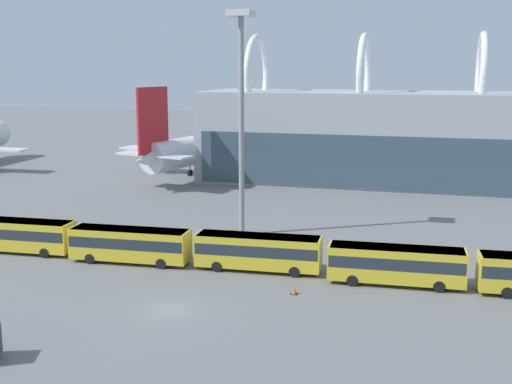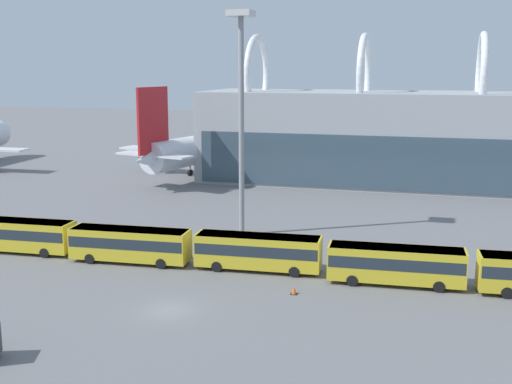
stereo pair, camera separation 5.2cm
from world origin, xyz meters
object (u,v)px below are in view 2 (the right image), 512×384
object	(u,v)px
shuttle_bus_3	(258,250)
floodlight_mast	(241,90)
shuttle_bus_4	(396,263)
shuttle_bus_1	(18,234)
traffic_cone_1	(294,291)
shuttle_bus_2	(130,243)
airliner_at_gate_far	(207,148)

from	to	relation	value
shuttle_bus_3	floodlight_mast	size ratio (longest dim) A/B	0.48
shuttle_bus_4	floodlight_mast	xyz separation A→B (m)	(-17.86, 12.68, 14.21)
shuttle_bus_1	shuttle_bus_4	size ratio (longest dim) A/B	1.00
shuttle_bus_1	traffic_cone_1	distance (m)	30.21
traffic_cone_1	floodlight_mast	bearing A→B (deg)	119.49
shuttle_bus_1	shuttle_bus_2	xyz separation A→B (m)	(12.60, -0.14, 0.00)
airliner_at_gate_far	shuttle_bus_4	xyz separation A→B (m)	(34.92, -48.26, -3.10)
airliner_at_gate_far	shuttle_bus_1	world-z (taller)	airliner_at_gate_far
shuttle_bus_2	traffic_cone_1	size ratio (longest dim) A/B	19.01
floodlight_mast	traffic_cone_1	xyz separation A→B (m)	(9.87, -17.46, -15.86)
airliner_at_gate_far	floodlight_mast	bearing A→B (deg)	-140.57
traffic_cone_1	shuttle_bus_4	bearing A→B (deg)	30.84
airliner_at_gate_far	shuttle_bus_2	size ratio (longest dim) A/B	3.26
shuttle_bus_3	traffic_cone_1	distance (m)	7.26
shuttle_bus_4	shuttle_bus_3	bearing A→B (deg)	174.25
floodlight_mast	traffic_cone_1	distance (m)	25.57
airliner_at_gate_far	floodlight_mast	xyz separation A→B (m)	(17.06, -35.58, 11.11)
shuttle_bus_1	airliner_at_gate_far	bearing A→B (deg)	83.55
shuttle_bus_1	shuttle_bus_2	size ratio (longest dim) A/B	1.00
airliner_at_gate_far	shuttle_bus_3	xyz separation A→B (m)	(22.31, -47.68, -3.10)
shuttle_bus_2	shuttle_bus_3	world-z (taller)	same
shuttle_bus_1	floodlight_mast	world-z (taller)	floodlight_mast
shuttle_bus_1	traffic_cone_1	xyz separation A→B (m)	(29.82, -4.52, -1.65)
shuttle_bus_3	traffic_cone_1	bearing A→B (deg)	-52.58
shuttle_bus_3	shuttle_bus_4	size ratio (longest dim) A/B	1.00
shuttle_bus_2	traffic_cone_1	xyz separation A→B (m)	(17.22, -4.38, -1.65)
shuttle_bus_2	shuttle_bus_4	distance (m)	25.21
shuttle_bus_2	shuttle_bus_4	world-z (taller)	same
shuttle_bus_1	floodlight_mast	distance (m)	27.70
airliner_at_gate_far	shuttle_bus_3	distance (m)	52.73
airliner_at_gate_far	shuttle_bus_4	distance (m)	59.65
shuttle_bus_2	shuttle_bus_4	size ratio (longest dim) A/B	1.00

